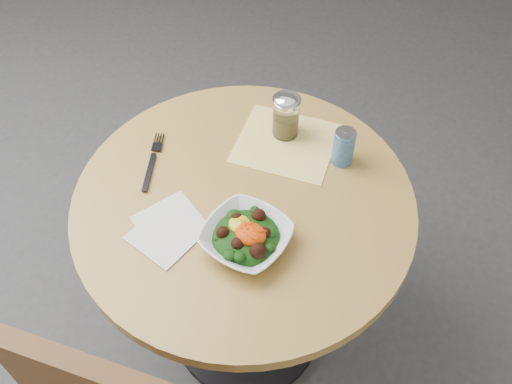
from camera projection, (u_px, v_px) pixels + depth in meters
ground at (247, 327)px, 2.07m from camera, size 6.00×6.00×0.00m
table at (245, 241)px, 1.64m from camera, size 0.90×0.90×0.75m
cloth_napkin at (286, 143)px, 1.61m from camera, size 0.29×0.27×0.00m
paper_napkins at (168, 229)px, 1.42m from camera, size 0.21×0.23×0.00m
salad_bowl at (246, 237)px, 1.38m from camera, size 0.24×0.24×0.08m
fork at (153, 159)px, 1.57m from camera, size 0.09×0.21×0.00m
spice_shaker at (286, 115)px, 1.59m from camera, size 0.08×0.08×0.14m
beverage_can at (344, 147)px, 1.53m from camera, size 0.06×0.06×0.11m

